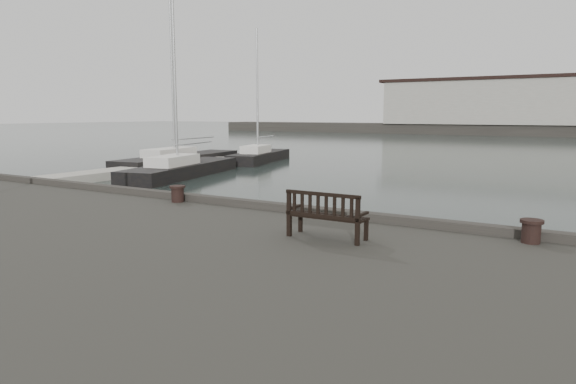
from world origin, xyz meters
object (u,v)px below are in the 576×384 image
at_px(bollard_right, 531,231).
at_px(yacht_c, 182,172).
at_px(yacht_b, 180,162).
at_px(bench, 327,224).
at_px(yacht_d, 260,159).
at_px(bollard_left, 178,194).

height_order(bollard_right, yacht_c, yacht_c).
height_order(yacht_b, yacht_c, yacht_b).
xyz_separation_m(bench, yacht_d, (-19.40, 26.50, -1.61)).
relative_size(bench, yacht_d, 0.14).
bearing_deg(yacht_b, yacht_d, 52.24).
distance_m(bollard_left, yacht_c, 19.04).
bearing_deg(bollard_right, bollard_left, 180.00).
height_order(bench, bollard_left, bench).
bearing_deg(bench, yacht_c, 138.90).
distance_m(bollard_left, yacht_d, 28.65).
bearing_deg(bollard_left, yacht_c, 132.16).
bearing_deg(yacht_c, bench, -53.17).
xyz_separation_m(yacht_b, yacht_c, (4.91, -5.13, -0.00)).
distance_m(bollard_right, yacht_c, 25.65).
height_order(bollard_right, yacht_b, yacht_b).
distance_m(bench, bollard_left, 5.53).
distance_m(bench, yacht_c, 23.95).
bearing_deg(bollard_left, bench, -17.06).
relative_size(yacht_c, yacht_d, 1.27).
bearing_deg(yacht_c, yacht_b, 121.61).
distance_m(yacht_b, yacht_c, 7.10).
height_order(bollard_left, yacht_c, yacht_c).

